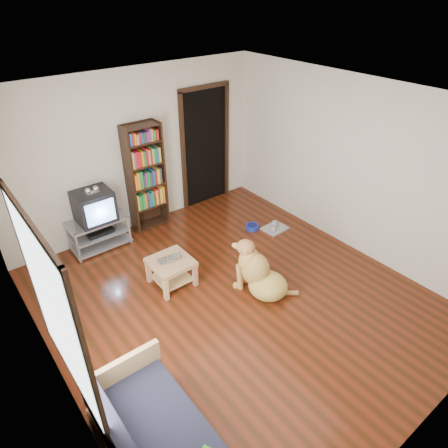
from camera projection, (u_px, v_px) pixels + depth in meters
ground at (234, 298)px, 5.38m from camera, size 5.00×5.00×0.00m
ceiling at (237, 104)px, 4.01m from camera, size 5.00×5.00×0.00m
wall_back at (136, 152)px, 6.36m from camera, size 4.50×0.00×4.50m
wall_front at (444, 348)px, 3.03m from camera, size 4.50×0.00×4.50m
wall_left at (39, 296)px, 3.52m from camera, size 0.00×5.00×5.00m
wall_right at (353, 167)px, 5.87m from camera, size 0.00×5.00×5.00m
laptop at (172, 261)px, 5.41m from camera, size 0.37×0.26×0.03m
dog_bowl at (252, 227)px, 6.83m from camera, size 0.22×0.22×0.08m
grey_rag at (275, 228)px, 6.84m from camera, size 0.41×0.34×0.03m
window at (54, 310)px, 3.09m from camera, size 0.03×1.46×1.70m
doorway at (205, 145)px, 7.15m from camera, size 1.03×0.05×2.19m
tv_stand at (99, 232)px, 6.27m from camera, size 0.90×0.45×0.50m
crt_tv at (93, 205)px, 6.03m from camera, size 0.55×0.52×0.58m
bookshelf at (145, 172)px, 6.44m from camera, size 0.60×0.30×1.80m
coffee_table at (171, 267)px, 5.50m from camera, size 0.55×0.55×0.40m
dog at (259, 274)px, 5.35m from camera, size 0.67×0.89×0.80m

